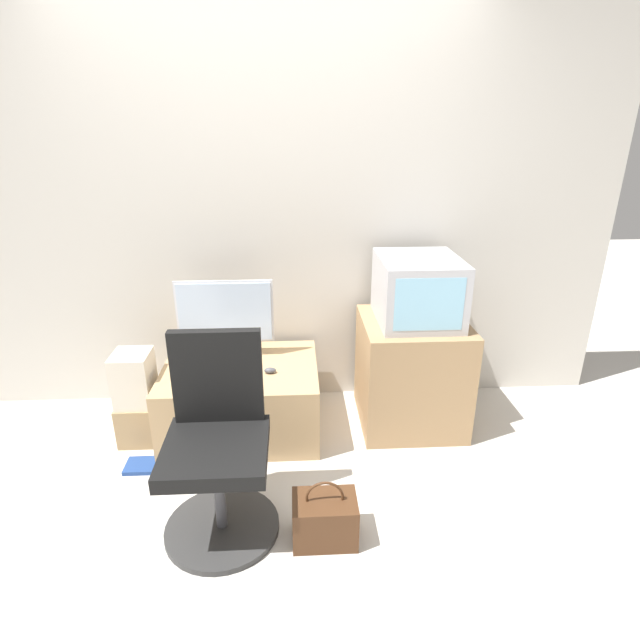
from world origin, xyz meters
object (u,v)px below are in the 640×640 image
crt_tv (418,290)px  mouse (271,370)px  keyboard (225,376)px  book (141,466)px  office_chair (218,451)px  main_monitor (225,318)px  cardboard_box_lower (140,420)px  handbag (325,519)px

crt_tv → mouse: bearing=-170.2°
keyboard → crt_tv: crt_tv is taller
keyboard → book: size_ratio=2.16×
office_chair → book: 0.77m
main_monitor → crt_tv: crt_tv is taller
book → keyboard: bearing=27.3°
mouse → cardboard_box_lower: 0.85m
main_monitor → keyboard: 0.37m
cardboard_box_lower → book: size_ratio=1.50×
keyboard → crt_tv: bearing=9.0°
office_chair → handbag: (0.47, -0.13, -0.29)m
keyboard → book: 0.67m
handbag → crt_tv: bearing=58.2°
crt_tv → cardboard_box_lower: (-1.65, -0.13, -0.74)m
handbag → book: (-0.98, 0.56, -0.10)m
mouse → office_chair: 0.73m
mouse → handbag: mouse is taller
office_chair → book: size_ratio=5.59×
keyboard → handbag: keyboard is taller
office_chair → handbag: size_ratio=2.93×
handbag → main_monitor: bearing=116.5°
main_monitor → office_chair: office_chair is taller
mouse → office_chair: size_ratio=0.07×
crt_tv → handbag: 1.37m
office_chair → main_monitor: bearing=93.7°
crt_tv → handbag: (-0.60, -0.97, -0.76)m
main_monitor → handbag: main_monitor is taller
handbag → keyboard: bearing=123.3°
crt_tv → cardboard_box_lower: size_ratio=2.12×
handbag → office_chair: bearing=164.5°
main_monitor → handbag: size_ratio=1.83×
crt_tv → keyboard: bearing=-171.0°
mouse → cardboard_box_lower: mouse is taller
crt_tv → handbag: crt_tv is taller
keyboard → office_chair: size_ratio=0.39×
main_monitor → cardboard_box_lower: (-0.51, -0.23, -0.55)m
mouse → cardboard_box_lower: size_ratio=0.28×
main_monitor → keyboard: main_monitor is taller
office_chair → mouse: bearing=72.9°
book → crt_tv: bearing=14.7°
office_chair → handbag: bearing=-15.5°
office_chair → cardboard_box_lower: (-0.57, 0.71, -0.28)m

